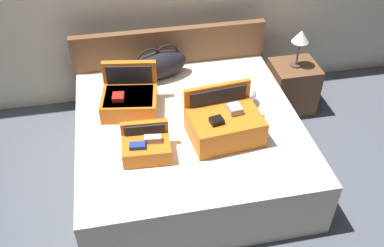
% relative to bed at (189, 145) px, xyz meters
% --- Properties ---
extents(ground_plane, '(12.00, 12.00, 0.00)m').
position_rel_bed_xyz_m(ground_plane, '(0.00, -0.40, -0.26)').
color(ground_plane, '#4C515B').
extents(bed, '(1.83, 1.82, 0.51)m').
position_rel_bed_xyz_m(bed, '(0.00, 0.00, 0.00)').
color(bed, beige).
rests_on(bed, ground).
extents(headboard, '(1.87, 0.08, 0.88)m').
position_rel_bed_xyz_m(headboard, '(0.00, 0.95, 0.18)').
color(headboard, brown).
rests_on(headboard, ground).
extents(hard_case_large, '(0.58, 0.46, 0.37)m').
position_rel_bed_xyz_m(hard_case_large, '(0.24, -0.22, 0.38)').
color(hard_case_large, '#D16619').
rests_on(hard_case_large, bed).
extents(hard_case_medium, '(0.51, 0.48, 0.36)m').
position_rel_bed_xyz_m(hard_case_medium, '(-0.45, 0.29, 0.36)').
color(hard_case_medium, '#D16619').
rests_on(hard_case_medium, bed).
extents(hard_case_small, '(0.37, 0.29, 0.23)m').
position_rel_bed_xyz_m(hard_case_small, '(-0.38, -0.31, 0.34)').
color(hard_case_small, '#D16619').
rests_on(hard_case_small, bed).
extents(duffel_bag, '(0.60, 0.38, 0.33)m').
position_rel_bed_xyz_m(duffel_bag, '(-0.15, 0.72, 0.39)').
color(duffel_bag, black).
rests_on(duffel_bag, bed).
extents(pillow_near_headboard, '(0.50, 0.33, 0.19)m').
position_rel_bed_xyz_m(pillow_near_headboard, '(0.38, 0.18, 0.35)').
color(pillow_near_headboard, white).
rests_on(pillow_near_headboard, bed).
extents(nightstand, '(0.44, 0.40, 0.51)m').
position_rel_bed_xyz_m(nightstand, '(1.19, 0.66, 0.00)').
color(nightstand, brown).
rests_on(nightstand, ground).
extents(table_lamp, '(0.16, 0.16, 0.38)m').
position_rel_bed_xyz_m(table_lamp, '(1.19, 0.66, 0.55)').
color(table_lamp, '#3F3833').
rests_on(table_lamp, nightstand).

